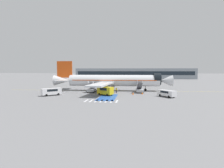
# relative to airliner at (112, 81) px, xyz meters

# --- Properties ---
(ground_plane) EXTENTS (600.00, 600.00, 0.00)m
(ground_plane) POSITION_rel_airliner_xyz_m (2.04, 0.98, -3.48)
(ground_plane) COLOR slate
(apron_leadline_yellow) EXTENTS (74.63, 3.65, 0.01)m
(apron_leadline_yellow) POSITION_rel_airliner_xyz_m (0.64, 0.03, -3.48)
(apron_leadline_yellow) COLOR gold
(apron_leadline_yellow) RESTS_ON ground_plane
(apron_stand_patch_blue) EXTENTS (4.51, 11.62, 0.01)m
(apron_stand_patch_blue) POSITION_rel_airliner_xyz_m (0.64, -14.48, -3.48)
(apron_stand_patch_blue) COLOR #2856A8
(apron_stand_patch_blue) RESTS_ON ground_plane
(apron_walkway_bar_0) EXTENTS (0.44, 3.60, 0.01)m
(apron_walkway_bar_0) POSITION_rel_airliner_xyz_m (-3.56, -20.17, -3.48)
(apron_walkway_bar_0) COLOR silver
(apron_walkway_bar_0) RESTS_ON ground_plane
(apron_walkway_bar_1) EXTENTS (0.44, 3.60, 0.01)m
(apron_walkway_bar_1) POSITION_rel_airliner_xyz_m (-2.36, -20.17, -3.48)
(apron_walkway_bar_1) COLOR silver
(apron_walkway_bar_1) RESTS_ON ground_plane
(apron_walkway_bar_2) EXTENTS (0.44, 3.60, 0.01)m
(apron_walkway_bar_2) POSITION_rel_airliner_xyz_m (-1.16, -20.17, -3.48)
(apron_walkway_bar_2) COLOR silver
(apron_walkway_bar_2) RESTS_ON ground_plane
(apron_walkway_bar_3) EXTENTS (0.44, 3.60, 0.01)m
(apron_walkway_bar_3) POSITION_rel_airliner_xyz_m (0.04, -20.17, -3.48)
(apron_walkway_bar_3) COLOR silver
(apron_walkway_bar_3) RESTS_ON ground_plane
(apron_walkway_bar_4) EXTENTS (0.44, 3.60, 0.01)m
(apron_walkway_bar_4) POSITION_rel_airliner_xyz_m (1.24, -20.17, -3.48)
(apron_walkway_bar_4) COLOR silver
(apron_walkway_bar_4) RESTS_ON ground_plane
(apron_walkway_bar_5) EXTENTS (0.44, 3.60, 0.01)m
(apron_walkway_bar_5) POSITION_rel_airliner_xyz_m (2.44, -20.17, -3.48)
(apron_walkway_bar_5) COLOR silver
(apron_walkway_bar_5) RESTS_ON ground_plane
(apron_walkway_bar_6) EXTENTS (0.44, 3.60, 0.01)m
(apron_walkway_bar_6) POSITION_rel_airliner_xyz_m (3.64, -20.17, -3.48)
(apron_walkway_bar_6) COLOR silver
(apron_walkway_bar_6) RESTS_ON ground_plane
(airliner) EXTENTS (40.86, 33.60, 10.23)m
(airliner) POSITION_rel_airliner_xyz_m (0.00, 0.00, 0.00)
(airliner) COLOR silver
(airliner) RESTS_ON ground_plane
(boarding_stairs_forward) EXTENTS (2.42, 5.31, 4.09)m
(boarding_stairs_forward) POSITION_rel_airliner_xyz_m (9.28, -4.05, -2.48)
(boarding_stairs_forward) COLOR #ADB2BA
(boarding_stairs_forward) RESTS_ON ground_plane
(boarding_stairs_aft) EXTENTS (2.42, 5.31, 3.87)m
(boarding_stairs_aft) POSITION_rel_airliner_xyz_m (-6.05, -4.76, -2.51)
(boarding_stairs_aft) COLOR #ADB2BA
(boarding_stairs_aft) RESTS_ON ground_plane
(fuel_tanker) EXTENTS (9.24, 3.72, 3.70)m
(fuel_tanker) POSITION_rel_airliner_xyz_m (-8.39, 21.83, -1.60)
(fuel_tanker) COLOR #38383D
(fuel_tanker) RESTS_ON ground_plane
(service_van_0) EXTENTS (5.08, 5.06, 2.04)m
(service_van_0) POSITION_rel_airliner_xyz_m (-15.48, -13.51, -2.26)
(service_van_0) COLOR silver
(service_van_0) RESTS_ON ground_plane
(service_van_1) EXTENTS (4.92, 3.88, 2.39)m
(service_van_1) POSITION_rel_airliner_xyz_m (-0.56, -10.96, -2.07)
(service_van_1) COLOR yellow
(service_van_1) RESTS_ON ground_plane
(service_van_2) EXTENTS (4.54, 5.07, 1.80)m
(service_van_2) POSITION_rel_airliner_xyz_m (16.21, -12.06, -2.38)
(service_van_2) COLOR silver
(service_van_2) RESTS_ON ground_plane
(ground_crew_0) EXTENTS (0.49, 0.41, 1.85)m
(ground_crew_0) POSITION_rel_airliner_xyz_m (0.74, -4.29, -2.41)
(ground_crew_0) COLOR #2D2D33
(ground_crew_0) RESTS_ON ground_plane
(ground_crew_1) EXTENTS (0.48, 0.36, 1.78)m
(ground_crew_1) POSITION_rel_airliner_xyz_m (-1.61, -4.22, -2.46)
(ground_crew_1) COLOR #2D2D33
(ground_crew_1) RESTS_ON ground_plane
(ground_crew_2) EXTENTS (0.49, 0.41, 1.65)m
(ground_crew_2) POSITION_rel_airliner_xyz_m (2.01, -5.29, -2.54)
(ground_crew_2) COLOR #191E38
(ground_crew_2) RESTS_ON ground_plane
(ground_crew_3) EXTENTS (0.42, 0.49, 1.81)m
(ground_crew_3) POSITION_rel_airliner_xyz_m (0.51, -2.74, -2.43)
(ground_crew_3) COLOR #2D2D33
(ground_crew_3) RESTS_ON ground_plane
(traffic_cone_0) EXTENTS (0.57, 0.57, 0.64)m
(traffic_cone_0) POSITION_rel_airliner_xyz_m (14.95, -6.50, -3.16)
(traffic_cone_0) COLOR orange
(traffic_cone_0) RESTS_ON ground_plane
(traffic_cone_1) EXTENTS (0.61, 0.61, 0.68)m
(traffic_cone_1) POSITION_rel_airliner_xyz_m (7.24, -8.36, -3.14)
(traffic_cone_1) COLOR orange
(traffic_cone_1) RESTS_ON ground_plane
(traffic_cone_2) EXTENTS (0.61, 0.61, 0.68)m
(traffic_cone_2) POSITION_rel_airliner_xyz_m (9.97, -7.63, -3.14)
(traffic_cone_2) COLOR orange
(traffic_cone_2) RESTS_ON ground_plane
(terminal_building) EXTENTS (96.24, 12.10, 8.30)m
(terminal_building) POSITION_rel_airliner_xyz_m (7.37, 86.40, 0.67)
(terminal_building) COLOR #89939E
(terminal_building) RESTS_ON ground_plane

